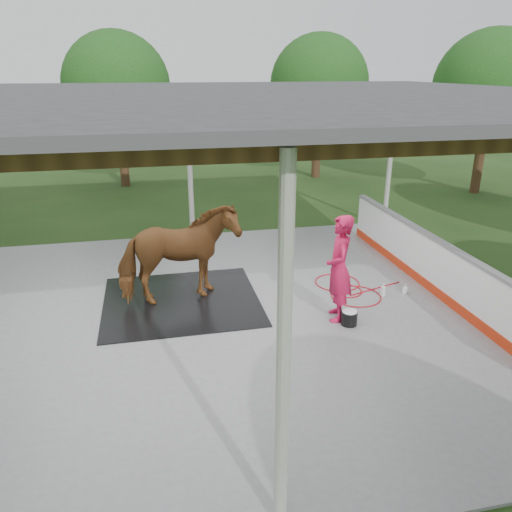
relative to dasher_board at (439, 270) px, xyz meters
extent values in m
plane|color=#1E3814|center=(-4.60, 0.00, -0.59)|extent=(100.00, 100.00, 0.00)
cube|color=slate|center=(-4.60, 0.00, -0.57)|extent=(12.00, 10.00, 0.05)
cylinder|color=beige|center=(-4.60, -4.70, 1.38)|extent=(0.14, 0.14, 3.85)
cylinder|color=beige|center=(-4.60, 4.70, 1.38)|extent=(0.14, 0.14, 3.85)
cylinder|color=beige|center=(1.10, 4.70, 1.38)|extent=(0.14, 0.14, 3.85)
cube|color=brown|center=(-4.60, -4.50, 3.26)|extent=(12.00, 0.10, 0.18)
cube|color=brown|center=(-4.60, -3.00, 3.26)|extent=(12.00, 0.10, 0.18)
cube|color=brown|center=(-4.60, -1.50, 3.26)|extent=(12.00, 0.10, 0.18)
cube|color=brown|center=(-4.60, 0.00, 3.26)|extent=(12.00, 0.10, 0.18)
cube|color=brown|center=(-4.60, 1.50, 3.26)|extent=(12.00, 0.10, 0.18)
cube|color=brown|center=(-4.60, 3.00, 3.26)|extent=(12.00, 0.10, 0.18)
cube|color=brown|center=(-4.60, 4.50, 3.26)|extent=(12.00, 0.10, 0.18)
cube|color=#38383A|center=(-4.60, 0.00, 3.46)|extent=(12.60, 10.60, 0.10)
cube|color=red|center=(0.00, 0.00, -0.44)|extent=(0.14, 8.00, 0.20)
cube|color=white|center=(0.00, 0.00, 0.06)|extent=(0.12, 8.00, 1.00)
cube|color=slate|center=(0.00, 0.00, 0.58)|extent=(0.16, 8.00, 0.06)
cylinder|color=#382314|center=(-6.60, 12.00, 0.51)|extent=(0.36, 0.36, 2.20)
sphere|color=#194714|center=(-6.60, 12.00, 3.21)|extent=(4.00, 4.00, 4.00)
cylinder|color=#382314|center=(1.40, 12.00, 0.51)|extent=(0.36, 0.36, 2.20)
sphere|color=#194714|center=(1.40, 12.00, 3.21)|extent=(4.00, 4.00, 4.00)
cylinder|color=#382314|center=(6.40, 8.00, 0.51)|extent=(0.36, 0.36, 2.20)
sphere|color=#194714|center=(6.40, 8.00, 3.21)|extent=(4.00, 4.00, 4.00)
cube|color=black|center=(-5.21, 0.76, -0.53)|extent=(3.07, 2.88, 0.02)
imported|color=brown|center=(-5.21, 0.76, 0.45)|extent=(2.47, 1.48, 1.95)
imported|color=#BD1441|center=(-2.41, -0.56, 0.46)|extent=(0.63, 0.82, 2.00)
cylinder|color=black|center=(-2.28, -0.87, -0.41)|extent=(0.29, 0.29, 0.26)
cylinder|color=white|center=(-2.28, -0.87, -0.28)|extent=(0.27, 0.27, 0.03)
imported|color=silver|center=(-1.14, 0.13, -0.40)|extent=(0.16, 0.16, 0.29)
imported|color=#338CD8|center=(-0.62, 0.16, -0.44)|extent=(0.13, 0.13, 0.20)
torus|color=#A90C17|center=(-1.68, 0.22, -0.53)|extent=(1.03, 1.03, 0.02)
torus|color=#A90C17|center=(-1.81, 0.96, -0.53)|extent=(0.97, 0.97, 0.02)
torus|color=#A90C17|center=(-1.79, 0.51, -0.53)|extent=(0.69, 0.69, 0.02)
cylinder|color=#A90C17|center=(-1.13, 0.48, -0.53)|extent=(1.32, 0.45, 0.02)
camera|label=1|loc=(-5.66, -8.43, 3.88)|focal=35.00mm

